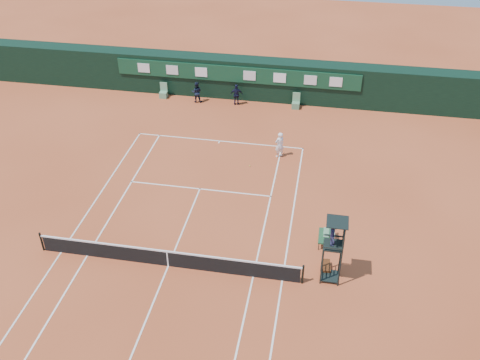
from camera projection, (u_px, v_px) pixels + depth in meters
name	position (u px, v px, depth m)	size (l,w,h in m)	color
ground	(168.00, 266.00, 25.58)	(90.00, 90.00, 0.00)	#BC512C
court_lines	(168.00, 266.00, 25.58)	(11.05, 23.85, 0.01)	silver
tennis_net	(168.00, 258.00, 25.29)	(12.90, 0.10, 1.10)	black
back_wall	(238.00, 77.00, 39.85)	(40.00, 1.65, 3.00)	black
linesman_chair_left	(164.00, 94.00, 40.31)	(0.55, 0.50, 1.15)	#5D8E68
linesman_chair_right	(296.00, 104.00, 38.87)	(0.55, 0.50, 1.15)	#54815C
umpire_chair	(334.00, 238.00, 23.50)	(0.96, 0.95, 3.42)	black
player_bench	(327.00, 234.00, 26.57)	(0.56, 1.20, 1.10)	#1B4427
tennis_bag	(326.00, 267.00, 25.30)	(0.36, 0.82, 0.31)	black
cooler	(329.00, 236.00, 26.87)	(0.57, 0.57, 0.65)	white
tennis_ball	(250.00, 166.00, 32.67)	(0.07, 0.07, 0.07)	#BBCB2F
player	(280.00, 145.00, 33.14)	(0.62, 0.41, 1.70)	white
ball_kid_left	(197.00, 92.00, 39.42)	(0.77, 0.60, 1.58)	black
ball_kid_right	(237.00, 95.00, 39.05)	(0.94, 0.39, 1.60)	black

